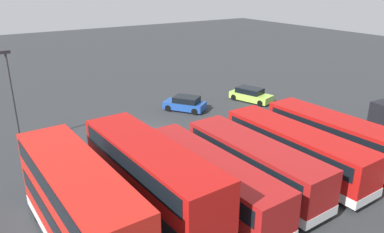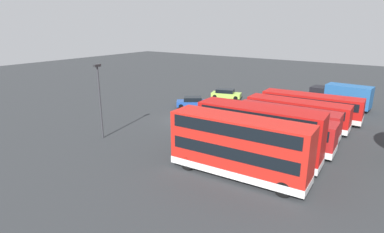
% 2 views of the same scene
% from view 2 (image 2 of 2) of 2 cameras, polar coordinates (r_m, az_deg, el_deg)
% --- Properties ---
extents(ground_plane, '(140.00, 140.00, 0.00)m').
position_cam_2_polar(ground_plane, '(37.22, -1.38, -0.75)').
color(ground_plane, '#2D3033').
extents(bus_single_deck_near_end, '(3.08, 11.37, 2.95)m').
position_cam_2_polar(bus_single_deck_near_end, '(40.11, 20.60, 1.86)').
color(bus_single_deck_near_end, '#B71411').
rests_on(bus_single_deck_near_end, ground).
extents(bus_single_deck_second, '(2.88, 10.89, 2.95)m').
position_cam_2_polar(bus_single_deck_second, '(36.46, 18.35, 0.69)').
color(bus_single_deck_second, '#B71411').
rests_on(bus_single_deck_second, ground).
extents(bus_single_deck_third, '(2.92, 10.24, 2.95)m').
position_cam_2_polar(bus_single_deck_third, '(33.09, 16.57, -0.72)').
color(bus_single_deck_third, '#A51919').
rests_on(bus_single_deck_third, ground).
extents(bus_single_deck_fourth, '(2.99, 10.83, 2.95)m').
position_cam_2_polar(bus_single_deck_fourth, '(29.97, 14.48, -2.32)').
color(bus_single_deck_fourth, '#A51919').
rests_on(bus_single_deck_fourth, ground).
extents(bus_double_decker_fifth, '(3.08, 10.32, 4.55)m').
position_cam_2_polar(bus_double_decker_fifth, '(26.55, 11.87, -2.70)').
color(bus_double_decker_fifth, '#B71411').
rests_on(bus_double_decker_fifth, ground).
extents(bus_double_decker_sixth, '(3.01, 10.50, 4.55)m').
position_cam_2_polar(bus_double_decker_sixth, '(23.37, 8.37, -5.19)').
color(bus_double_decker_sixth, red).
rests_on(bus_double_decker_sixth, ground).
extents(box_truck_blue, '(3.09, 7.68, 3.20)m').
position_cam_2_polar(box_truck_blue, '(46.76, 25.33, 3.39)').
color(box_truck_blue, '#235999').
rests_on(box_truck_blue, ground).
extents(car_hatchback_silver, '(3.75, 4.27, 1.43)m').
position_cam_2_polar(car_hatchback_silver, '(43.06, -0.06, 2.60)').
color(car_hatchback_silver, '#1E479E').
rests_on(car_hatchback_silver, ground).
extents(car_small_green, '(3.00, 4.72, 1.43)m').
position_cam_2_polar(car_small_green, '(48.49, 6.13, 4.08)').
color(car_small_green, '#A5D14C').
rests_on(car_small_green, ground).
extents(lamp_post_tall, '(0.70, 0.30, 7.32)m').
position_cam_2_polar(lamp_post_tall, '(31.77, -16.31, 3.66)').
color(lamp_post_tall, '#38383D').
rests_on(lamp_post_tall, ground).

